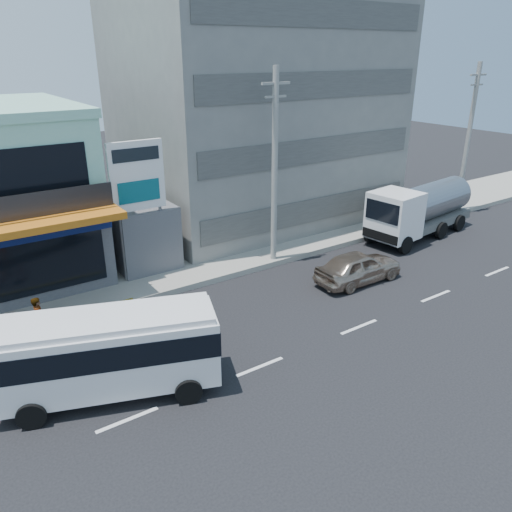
{
  "coord_description": "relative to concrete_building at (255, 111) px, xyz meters",
  "views": [
    {
      "loc": [
        -8.66,
        -12.46,
        10.59
      ],
      "look_at": [
        2.82,
        4.39,
        2.2
      ],
      "focal_mm": 35.0,
      "sensor_mm": 36.0,
      "label": 1
    }
  ],
  "objects": [
    {
      "name": "billboard",
      "position": [
        -10.5,
        -5.8,
        -2.07
      ],
      "size": [
        2.6,
        0.18,
        6.9
      ],
      "color": "gray",
      "rests_on": "ground"
    },
    {
      "name": "concrete_building",
      "position": [
        0.0,
        0.0,
        0.0
      ],
      "size": [
        16.0,
        12.0,
        14.0
      ],
      "primitive_type": "cube",
      "color": "gray",
      "rests_on": "ground"
    },
    {
      "name": "ground",
      "position": [
        -10.0,
        -15.0,
        -7.0
      ],
      "size": [
        120.0,
        120.0,
        0.0
      ],
      "primitive_type": "plane",
      "color": "black",
      "rests_on": "ground"
    },
    {
      "name": "sidewalk",
      "position": [
        -5.0,
        -5.5,
        -6.85
      ],
      "size": [
        70.0,
        5.0,
        0.3
      ],
      "primitive_type": "cube",
      "color": "gray",
      "rests_on": "ground"
    },
    {
      "name": "motorcycle_rider",
      "position": [
        -16.18,
        -9.64,
        -6.23
      ],
      "size": [
        1.9,
        0.97,
        2.32
      ],
      "color": "#53190B",
      "rests_on": "ground"
    },
    {
      "name": "sedan",
      "position": [
        -1.88,
        -11.77,
        -6.21
      ],
      "size": [
        4.66,
        1.95,
        1.58
      ],
      "primitive_type": "imported",
      "rotation": [
        0.0,
        0.0,
        1.55
      ],
      "color": "tan",
      "rests_on": "ground"
    },
    {
      "name": "gap_structure",
      "position": [
        -10.0,
        -3.0,
        -5.25
      ],
      "size": [
        3.0,
        6.0,
        3.5
      ],
      "primitive_type": "cube",
      "color": "#47484C",
      "rests_on": "ground"
    },
    {
      "name": "utility_pole_far",
      "position": [
        12.0,
        -7.6,
        -1.85
      ],
      "size": [
        1.6,
        0.3,
        10.0
      ],
      "color": "#999993",
      "rests_on": "ground"
    },
    {
      "name": "utility_pole_near",
      "position": [
        -4.0,
        -7.6,
        -1.85
      ],
      "size": [
        1.6,
        0.3,
        10.0
      ],
      "color": "#999993",
      "rests_on": "ground"
    },
    {
      "name": "minibus",
      "position": [
        -14.88,
        -13.5,
        -5.27
      ],
      "size": [
        7.28,
        4.47,
        2.91
      ],
      "color": "silver",
      "rests_on": "ground"
    },
    {
      "name": "satellite_dish",
      "position": [
        -10.0,
        -4.0,
        -3.42
      ],
      "size": [
        1.5,
        1.5,
        0.15
      ],
      "primitive_type": "cylinder",
      "color": "slate",
      "rests_on": "gap_structure"
    },
    {
      "name": "tanker_truck",
      "position": [
        5.75,
        -9.1,
        -5.27
      ],
      "size": [
        8.42,
        3.47,
        3.23
      ],
      "color": "white",
      "rests_on": "ground"
    }
  ]
}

